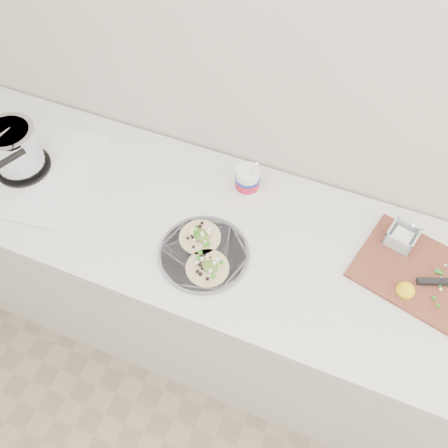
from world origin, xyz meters
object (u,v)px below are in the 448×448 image
at_px(taco_plate, 204,252).
at_px(cutboard, 425,272).
at_px(stove, 18,155).
at_px(tub, 248,179).

height_order(taco_plate, cutboard, cutboard).
distance_m(stove, cutboard, 1.43).
height_order(taco_plate, tub, tub).
bearing_deg(tub, stove, -164.44).
bearing_deg(taco_plate, tub, 83.19).
bearing_deg(tub, cutboard, -9.62).
relative_size(stove, tub, 2.70).
relative_size(stove, taco_plate, 1.80).
xyz_separation_m(tub, cutboard, (0.64, -0.11, -0.05)).
relative_size(stove, cutboard, 1.13).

